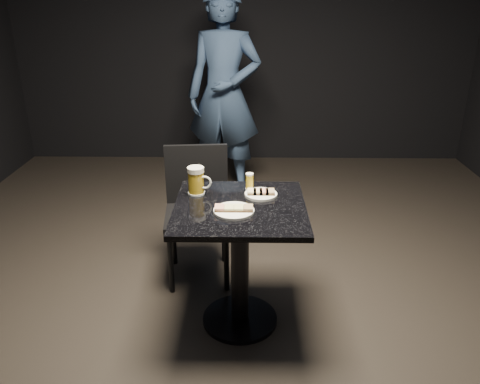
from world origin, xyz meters
The scene contains 10 objects.
floor centered at (0.00, 0.00, 0.00)m, with size 6.00×6.00×0.00m, color black.
plate_large centered at (-0.03, -0.08, 0.76)m, with size 0.21×0.21×0.01m, color white.
plate_small centered at (0.11, 0.14, 0.76)m, with size 0.18×0.18×0.01m, color white.
patron centered at (-0.18, 1.99, 0.94)m, with size 0.68×0.45×1.87m, color navy.
table centered at (0.00, 0.00, 0.51)m, with size 0.70×0.70×0.75m.
beer_mug centered at (-0.24, 0.16, 0.83)m, with size 0.14×0.10×0.16m.
beer_tumbler centered at (0.05, 0.22, 0.80)m, with size 0.05×0.05×0.10m.
chair centered at (-0.29, 0.55, 0.50)m, with size 0.45×0.45×0.88m.
canapes_on_plate_large centered at (-0.03, -0.08, 0.77)m, with size 0.20×0.07×0.02m.
canapes_on_plate_small centered at (0.11, 0.14, 0.77)m, with size 0.15×0.07×0.02m.
Camera 1 is at (0.03, -2.26, 1.79)m, focal length 35.00 mm.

